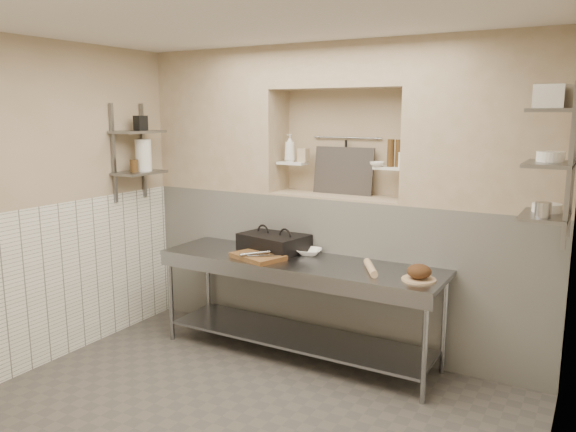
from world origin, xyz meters
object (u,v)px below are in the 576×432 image
Objects in this scene: bottle_soap at (290,148)px; bowl_alcove at (377,164)px; panini_press at (274,242)px; bread_loaf at (419,271)px; jug_left at (143,155)px; rolling_pin at (371,268)px; cutting_board at (258,256)px; mixing_bowl at (309,252)px; prep_table at (297,288)px.

bottle_soap reaches higher than bowl_alcove.
panini_press is 3.49× the size of bread_loaf.
jug_left reaches higher than bowl_alcove.
rolling_pin is 3.00× the size of bowl_alcove.
jug_left is (-1.37, 0.05, 0.85)m from cutting_board.
bread_loaf reaches higher than mixing_bowl.
mixing_bowl is 0.57× the size of rolling_pin.
mixing_bowl is at bearing -39.60° from bottle_soap.
bread_loaf reaches higher than rolling_pin.
bread_loaf is at bearing -3.21° from prep_table.
rolling_pin is 2.54m from jug_left.
panini_press is at bearing 11.26° from jug_left.
panini_press is 2.89× the size of mixing_bowl.
cutting_board is 2.37× the size of bread_loaf.
bowl_alcove is at bearing 107.53° from rolling_pin.
bottle_soap is (-0.38, 0.32, 0.92)m from mixing_bowl.
bowl_alcove is (0.52, 0.29, 0.81)m from mixing_bowl.
bottle_soap is 2.01× the size of bowl_alcove.
prep_table is at bearing 178.88° from rolling_pin.
cutting_board is 1.44× the size of jug_left.
bowl_alcove is 0.43× the size of jug_left.
bowl_alcove is at bearing 30.93° from panini_press.
mixing_bowl is at bearing 89.59° from prep_table.
panini_press reaches higher than mixing_bowl.
jug_left is (-2.23, -0.59, 0.04)m from bowl_alcove.
rolling_pin reaches higher than prep_table.
rolling_pin is 0.42m from bread_loaf.
bowl_alcove is (-0.17, 0.53, 0.80)m from rolling_pin.
cutting_board is 1.13× the size of rolling_pin.
jug_left reaches higher than mixing_bowl.
bread_loaf is at bearing -6.65° from rolling_pin.
mixing_bowl is at bearing 165.64° from bread_loaf.
jug_left is at bearing -157.63° from panini_press.
bottle_soap is at bearing 140.40° from mixing_bowl.
cutting_board is 1.03m from rolling_pin.
mixing_bowl is (0.00, 0.22, 0.29)m from prep_table.
cutting_board is at bearing -134.15° from mixing_bowl.
panini_press reaches higher than bread_loaf.
bottle_soap reaches higher than jug_left.
bottle_soap reaches higher than mixing_bowl.
panini_press is 2.12× the size of jug_left.
bowl_alcove is at bearing -1.46° from bottle_soap.
jug_left reaches higher than bread_loaf.
rolling_pin is (0.69, -0.01, 0.29)m from prep_table.
rolling_pin is (1.05, -0.21, -0.05)m from panini_press.
jug_left is at bearing 177.82° from cutting_board.
panini_press is 1.49m from bread_loaf.
prep_table is 13.66× the size of bread_loaf.
jug_left is at bearing -179.82° from bread_loaf.
mixing_bowl is at bearing 45.85° from cutting_board.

